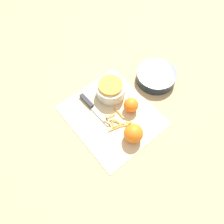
{
  "coord_description": "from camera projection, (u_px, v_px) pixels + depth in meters",
  "views": [
    {
      "loc": [
        0.37,
        -0.3,
        0.91
      ],
      "look_at": [
        0.0,
        0.0,
        0.04
      ],
      "focal_mm": 35.0,
      "sensor_mm": 36.0,
      "label": 1
    }
  ],
  "objects": [
    {
      "name": "bowl_speckled",
      "position": [
        111.0,
        89.0,
        1.05
      ],
      "size": [
        0.14,
        0.14,
        0.08
      ],
      "color": "silver",
      "rests_on": "cutting_board"
    },
    {
      "name": "orange_right",
      "position": [
        131.0,
        105.0,
        1.01
      ],
      "size": [
        0.07,
        0.07,
        0.07
      ],
      "color": "orange",
      "rests_on": "cutting_board"
    },
    {
      "name": "knife",
      "position": [
        90.0,
        104.0,
        1.04
      ],
      "size": [
        0.21,
        0.03,
        0.02
      ],
      "rotation": [
        0.0,
        0.0,
        0.03
      ],
      "color": "#232328",
      "rests_on": "cutting_board"
    },
    {
      "name": "cutting_board",
      "position": [
        112.0,
        115.0,
        1.03
      ],
      "size": [
        0.42,
        0.37,
        0.01
      ],
      "color": "#CCB284",
      "rests_on": "ground_plane"
    },
    {
      "name": "peel_pile",
      "position": [
        117.0,
        122.0,
        1.0
      ],
      "size": [
        0.13,
        0.12,
        0.01
      ],
      "color": "orange",
      "rests_on": "cutting_board"
    },
    {
      "name": "orange_left",
      "position": [
        134.0,
        133.0,
        0.94
      ],
      "size": [
        0.08,
        0.08,
        0.08
      ],
      "color": "orange",
      "rests_on": "cutting_board"
    },
    {
      "name": "ground_plane",
      "position": [
        112.0,
        116.0,
        1.03
      ],
      "size": [
        4.0,
        4.0,
        0.0
      ],
      "primitive_type": "plane",
      "color": "tan"
    },
    {
      "name": "bowl_dark",
      "position": [
        156.0,
        76.0,
        1.11
      ],
      "size": [
        0.2,
        0.2,
        0.05
      ],
      "color": "#1E2833",
      "rests_on": "ground_plane"
    }
  ]
}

